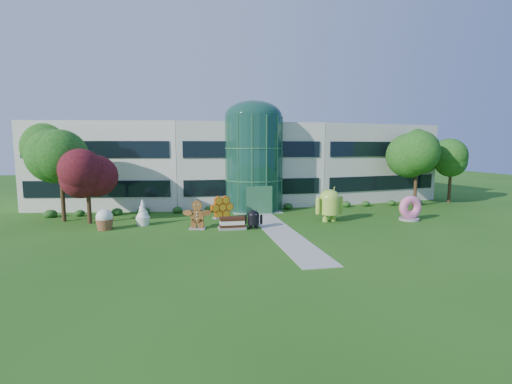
{
  "coord_description": "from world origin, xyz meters",
  "views": [
    {
      "loc": [
        -7.59,
        -26.62,
        6.7
      ],
      "look_at": [
        -0.95,
        6.0,
        2.6
      ],
      "focal_mm": 26.0,
      "sensor_mm": 36.0,
      "label": 1
    }
  ],
  "objects": [
    {
      "name": "ground",
      "position": [
        0.0,
        0.0,
        0.0
      ],
      "size": [
        140.0,
        140.0,
        0.0
      ],
      "primitive_type": "plane",
      "color": "#215114",
      "rests_on": "ground"
    },
    {
      "name": "gingerbread",
      "position": [
        -6.36,
        3.43,
        1.19
      ],
      "size": [
        2.74,
        1.55,
        2.38
      ],
      "primitive_type": null,
      "rotation": [
        0.0,
        0.0,
        -0.23
      ],
      "color": "brown",
      "rests_on": "ground"
    },
    {
      "name": "android_green",
      "position": [
        5.41,
        4.18,
        1.7
      ],
      "size": [
        3.4,
        2.68,
        3.41
      ],
      "primitive_type": null,
      "rotation": [
        0.0,
        0.0,
        0.25
      ],
      "color": "#A2CD41",
      "rests_on": "ground"
    },
    {
      "name": "walkway",
      "position": [
        0.0,
        2.0,
        0.02
      ],
      "size": [
        2.4,
        20.0,
        0.04
      ],
      "primitive_type": "cube",
      "color": "#9E9E93",
      "rests_on": "ground"
    },
    {
      "name": "cupcake",
      "position": [
        -13.73,
        4.63,
        0.85
      ],
      "size": [
        1.49,
        1.49,
        1.7
      ],
      "primitive_type": null,
      "rotation": [
        0.0,
        0.0,
        -0.06
      ],
      "color": "white",
      "rests_on": "ground"
    },
    {
      "name": "donut",
      "position": [
        12.77,
        3.19,
        1.15
      ],
      "size": [
        2.25,
        1.14,
        2.3
      ],
      "primitive_type": null,
      "rotation": [
        0.0,
        0.0,
        0.03
      ],
      "color": "#D65195",
      "rests_on": "ground"
    },
    {
      "name": "trees_backdrop",
      "position": [
        0.0,
        13.0,
        4.2
      ],
      "size": [
        52.0,
        8.0,
        8.4
      ],
      "primitive_type": null,
      "color": "#124A14",
      "rests_on": "ground"
    },
    {
      "name": "building",
      "position": [
        0.0,
        18.0,
        4.65
      ],
      "size": [
        46.0,
        15.0,
        9.3
      ],
      "primitive_type": null,
      "color": "beige",
      "rests_on": "ground"
    },
    {
      "name": "froyo",
      "position": [
        -10.86,
        5.8,
        1.1
      ],
      "size": [
        1.44,
        1.44,
        2.2
      ],
      "primitive_type": null,
      "rotation": [
        0.0,
        0.0,
        -0.13
      ],
      "color": "white",
      "rests_on": "ground"
    },
    {
      "name": "honeycomb",
      "position": [
        -3.88,
        7.56,
        0.95
      ],
      "size": [
        2.56,
        1.65,
        1.89
      ],
      "primitive_type": null,
      "rotation": [
        0.0,
        0.0,
        0.36
      ],
      "color": "#FFA719",
      "rests_on": "ground"
    },
    {
      "name": "ice_cream_sandwich",
      "position": [
        -3.59,
        2.8,
        0.49
      ],
      "size": [
        2.22,
        1.13,
        0.99
      ],
      "primitive_type": null,
      "rotation": [
        0.0,
        0.0,
        -0.01
      ],
      "color": "black",
      "rests_on": "ground"
    },
    {
      "name": "atrium",
      "position": [
        0.0,
        12.0,
        4.9
      ],
      "size": [
        6.0,
        6.0,
        9.8
      ],
      "primitive_type": "cylinder",
      "color": "#194738",
      "rests_on": "ground"
    },
    {
      "name": "android_black",
      "position": [
        -1.86,
        2.6,
        0.89
      ],
      "size": [
        1.69,
        1.24,
        1.78
      ],
      "primitive_type": null,
      "rotation": [
        0.0,
        0.0,
        -0.13
      ],
      "color": "black",
      "rests_on": "ground"
    },
    {
      "name": "tree_red",
      "position": [
        -15.5,
        7.5,
        3.0
      ],
      "size": [
        4.0,
        4.0,
        6.0
      ],
      "primitive_type": null,
      "color": "#3F0C14",
      "rests_on": "ground"
    }
  ]
}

